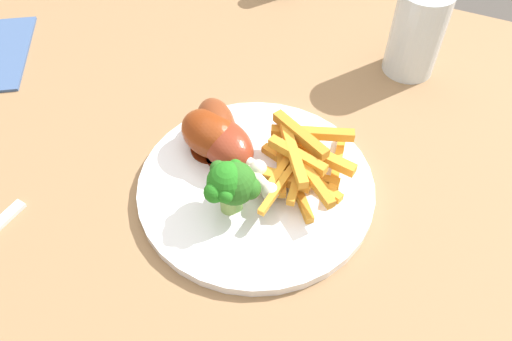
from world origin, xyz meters
TOP-DOWN VIEW (x-y plane):
  - dining_table at (0.00, 0.00)m, footprint 1.04×0.82m
  - dinner_plate at (0.07, -0.04)m, footprint 0.26×0.26m
  - broccoli_floret_front at (0.06, -0.09)m, footprint 0.04×0.05m
  - broccoli_floret_middle at (0.06, -0.08)m, footprint 0.06×0.04m
  - carrot_fries_pile at (0.11, -0.01)m, footprint 0.14×0.15m
  - chicken_drumstick_near at (0.00, -0.02)m, footprint 0.13×0.07m
  - chicken_drumstick_far at (0.01, -0.01)m, footprint 0.10×0.12m
  - chicken_drumstick_extra at (0.02, -0.03)m, footprint 0.13×0.09m
  - water_glass at (0.17, 0.23)m, footprint 0.07×0.07m

SIDE VIEW (x-z plane):
  - dining_table at x=0.00m, z-range 0.26..1.00m
  - dinner_plate at x=0.07m, z-range 0.74..0.75m
  - carrot_fries_pile at x=0.11m, z-range 0.75..0.80m
  - chicken_drumstick_extra at x=0.02m, z-range 0.75..0.80m
  - chicken_drumstick_far at x=0.01m, z-range 0.75..0.80m
  - chicken_drumstick_near at x=0.00m, z-range 0.75..0.80m
  - broccoli_floret_middle at x=0.06m, z-range 0.76..0.82m
  - broccoli_floret_front at x=0.06m, z-range 0.76..0.83m
  - water_glass at x=0.17m, z-range 0.74..0.86m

